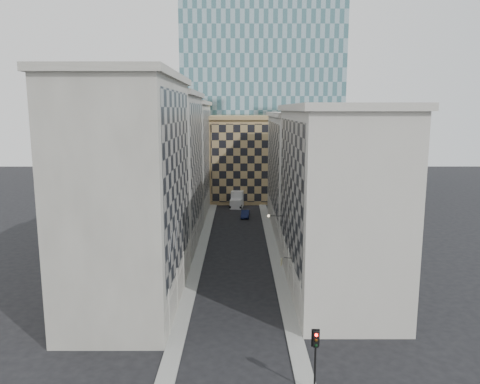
{
  "coord_description": "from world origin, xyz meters",
  "views": [
    {
      "loc": [
        0.32,
        -36.62,
        20.14
      ],
      "look_at": [
        0.38,
        12.08,
        11.53
      ],
      "focal_mm": 35.0,
      "sensor_mm": 36.0,
      "label": 1
    }
  ],
  "objects": [
    {
      "name": "bldg_left_c",
      "position": [
        -10.88,
        55.0,
        10.83
      ],
      "size": [
        10.8,
        22.8,
        21.7
      ],
      "color": "gray",
      "rests_on": "ground"
    },
    {
      "name": "traffic_light",
      "position": [
        5.71,
        -5.97,
        3.51
      ],
      "size": [
        0.59,
        0.49,
        4.68
      ],
      "rotation": [
        0.0,
        0.0,
        -0.01
      ],
      "color": "black",
      "rests_on": "sidewalk_east"
    },
    {
      "name": "bldg_right_b",
      "position": [
        10.89,
        42.0,
        9.85
      ],
      "size": [
        10.8,
        28.8,
        19.7
      ],
      "color": "#B7B2A7",
      "rests_on": "ground"
    },
    {
      "name": "bldg_left_a",
      "position": [
        -10.88,
        11.0,
        11.82
      ],
      "size": [
        10.8,
        22.8,
        23.7
      ],
      "color": "gray",
      "rests_on": "ground"
    },
    {
      "name": "box_truck",
      "position": [
        -0.12,
        59.8,
        1.43
      ],
      "size": [
        3.16,
        6.24,
        3.28
      ],
      "rotation": [
        0.0,
        0.0,
        -0.13
      ],
      "color": "silver",
      "rests_on": "ground"
    },
    {
      "name": "sidewalk_east",
      "position": [
        5.25,
        30.0,
        0.07
      ],
      "size": [
        1.5,
        100.0,
        0.15
      ],
      "primitive_type": "cube",
      "color": "gray",
      "rests_on": "ground"
    },
    {
      "name": "dark_car",
      "position": [
        1.43,
        49.47,
        0.71
      ],
      "size": [
        1.81,
        4.4,
        1.42
      ],
      "primitive_type": "imported",
      "rotation": [
        0.0,
        0.0,
        -0.07
      ],
      "color": "#0F1637",
      "rests_on": "ground"
    },
    {
      "name": "ground",
      "position": [
        0.0,
        0.0,
        0.0
      ],
      "size": [
        260.0,
        260.0,
        0.0
      ],
      "primitive_type": "plane",
      "color": "black",
      "rests_on": "ground"
    },
    {
      "name": "bldg_left_b",
      "position": [
        -10.88,
        33.0,
        11.32
      ],
      "size": [
        10.8,
        22.8,
        22.7
      ],
      "color": "gray",
      "rests_on": "ground"
    },
    {
      "name": "tan_block",
      "position": [
        2.0,
        67.9,
        9.44
      ],
      "size": [
        16.8,
        14.8,
        18.8
      ],
      "color": "tan",
      "rests_on": "ground"
    },
    {
      "name": "shop_sign",
      "position": [
        4.95,
        12.11,
        3.83
      ],
      "size": [
        1.28,
        0.77,
        0.87
      ],
      "rotation": [
        0.0,
        0.0,
        -0.29
      ],
      "color": "black",
      "rests_on": "ground"
    },
    {
      "name": "bldg_right_a",
      "position": [
        10.88,
        15.0,
        10.32
      ],
      "size": [
        10.8,
        26.8,
        20.7
      ],
      "color": "#B7B2A7",
      "rests_on": "ground"
    },
    {
      "name": "church_tower",
      "position": [
        0.0,
        82.0,
        26.95
      ],
      "size": [
        7.2,
        7.2,
        51.5
      ],
      "color": "#312B26",
      "rests_on": "ground"
    },
    {
      "name": "flagpoles_left",
      "position": [
        -5.9,
        6.0,
        8.0
      ],
      "size": [
        0.1,
        6.33,
        2.33
      ],
      "color": "gray",
      "rests_on": "ground"
    },
    {
      "name": "sidewalk_west",
      "position": [
        -5.25,
        30.0,
        0.07
      ],
      "size": [
        1.5,
        100.0,
        0.15
      ],
      "primitive_type": "cube",
      "color": "gray",
      "rests_on": "ground"
    },
    {
      "name": "bracket_lamp",
      "position": [
        4.38,
        24.0,
        6.2
      ],
      "size": [
        1.98,
        0.36,
        0.36
      ],
      "color": "black",
      "rests_on": "ground"
    }
  ]
}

